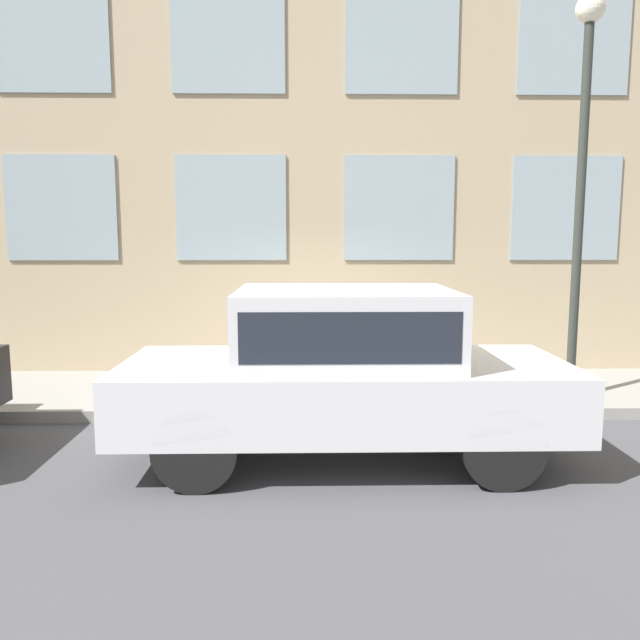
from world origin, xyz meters
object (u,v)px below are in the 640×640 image
fire_hydrant (350,368)px  parked_car_silver_near (345,367)px  person (290,339)px  street_lamp (583,153)px

fire_hydrant → parked_car_silver_near: parked_car_silver_near is taller
person → street_lamp: street_lamp is taller
street_lamp → fire_hydrant: bearing=86.6°
fire_hydrant → parked_car_silver_near: bearing=174.6°
parked_car_silver_near → street_lamp: bearing=-60.0°
fire_hydrant → parked_car_silver_near: 2.06m
parked_car_silver_near → street_lamp: size_ratio=0.88×
person → parked_car_silver_near: size_ratio=0.28×
parked_car_silver_near → street_lamp: (1.82, -3.16, 2.40)m
fire_hydrant → person: (0.09, 0.81, 0.39)m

